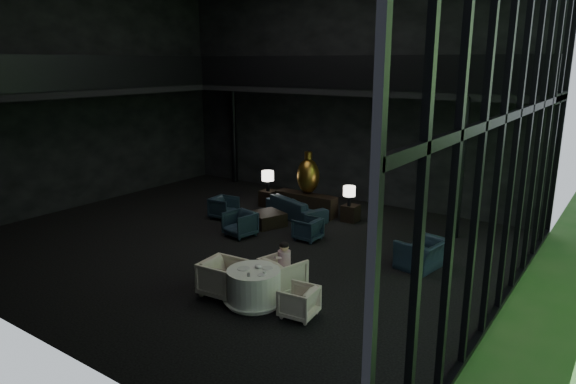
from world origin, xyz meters
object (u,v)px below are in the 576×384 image
Objects in this scene: table_lamp_left at (268,177)px; window_armchair at (422,248)px; lounge_armchair_east at (308,229)px; dining_chair_east at (299,302)px; table_lamp_right at (349,192)px; dining_chair_north at (283,271)px; side_table_right at (351,213)px; console at (306,204)px; lounge_armchair_west at (224,207)px; coffee_table at (267,219)px; child at (284,255)px; side_table_left at (268,198)px; dining_table at (254,289)px; sofa at (296,203)px; dining_chair_west at (223,274)px; bronze_urn at (308,176)px; lounge_armchair_south at (240,222)px.

window_armchair is at bearing -19.34° from table_lamp_left.
lounge_armchair_east reaches higher than dining_chair_east.
table_lamp_right reaches higher than dining_chair_north.
side_table_right is 6.51m from dining_chair_east.
console is 1.61m from side_table_right.
lounge_armchair_west is 6.98m from dining_chair_east.
coffee_table is 4.53m from child.
side_table_left is (-1.60, 0.05, -0.07)m from console.
dining_chair_east is at bearing -6.96° from window_armchair.
table_lamp_left is at bearing 179.13° from console.
dining_table is at bearing -92.62° from dining_chair_east.
table_lamp_right is 0.68× the size of coffee_table.
coffee_table is (-1.90, -1.88, -0.06)m from side_table_right.
lounge_armchair_east is 1.03× the size of child.
coffee_table is at bearing -53.75° from table_lamp_left.
side_table_left is 6.83m from window_armchair.
sofa is 2.20m from lounge_armchair_east.
lounge_armchair_west is at bearing -92.02° from lounge_armchair_east.
dining_chair_west is (2.16, -4.39, 0.27)m from coffee_table.
side_table_right is 0.21× the size of sofa.
window_armchair is at bearing -25.97° from bronze_urn.
lounge_armchair_south is 5.10m from dining_chair_east.
dining_chair_west is 1.55× the size of child.
dining_chair_north is (0.13, 0.87, 0.13)m from dining_table.
dining_chair_north is (3.14, -2.24, 0.05)m from lounge_armchair_south.
lounge_armchair_south is at bearing 103.60° from sofa.
side_table_left is at bearing -124.12° from lounge_armchair_east.
table_lamp_left reaches higher than dining_chair_east.
table_lamp_right is 2.23m from lounge_armchair_east.
child reaches higher than console.
child is (2.72, -5.18, -0.52)m from bronze_urn.
dining_chair_east is (-1.08, -3.78, -0.20)m from window_armchair.
coffee_table is 1.53× the size of dining_chair_east.
dining_chair_east is at bearing 155.21° from dining_chair_north.
console is 6.64m from dining_table.
side_table_left is at bearing -144.96° from dining_chair_east.
lounge_armchair_east is 0.68× the size of coffee_table.
bronze_urn is 6.82m from dining_table.
sofa is 6.20m from dining_table.
sofa is at bearing -94.62° from bronze_urn.
lounge_armchair_east is (3.04, -2.16, 0.04)m from side_table_left.
table_lamp_left is 6.84m from window_armchair.
dining_table is (1.07, -6.09, -0.66)m from table_lamp_right.
sofa is 4.06× the size of child.
lounge_armchair_south is (-0.29, -2.46, -0.08)m from sofa.
dining_chair_north is at bearing -136.23° from dining_chair_east.
lounge_armchair_west reaches higher than console.
table_lamp_right is at bearing -142.41° from sofa.
sofa reaches higher than lounge_armchair_south.
bronze_urn is at bearing 175.89° from table_lamp_right.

